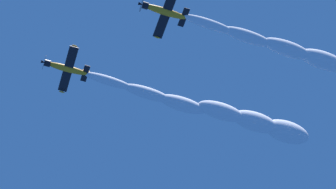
# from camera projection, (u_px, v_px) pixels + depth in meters

# --- Properties ---
(airplane_lead) EXTENTS (7.78, 7.11, 2.58)m
(airplane_lead) POSITION_uv_depth(u_px,v_px,m) (65.00, 68.00, 77.42)
(airplane_lead) COLOR orange
(airplane_left_wingman) EXTENTS (7.79, 7.12, 2.51)m
(airplane_left_wingman) POSITION_uv_depth(u_px,v_px,m) (163.00, 11.00, 72.34)
(airplane_left_wingman) COLOR orange
(smoke_trail_lead) EXTENTS (20.31, 34.47, 3.71)m
(smoke_trail_lead) POSITION_uv_depth(u_px,v_px,m) (234.00, 116.00, 82.33)
(smoke_trail_lead) COLOR white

